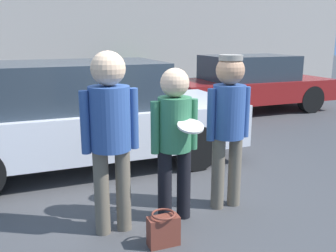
# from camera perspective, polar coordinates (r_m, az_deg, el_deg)

# --- Properties ---
(ground_plane) EXTENTS (56.00, 56.00, 0.00)m
(ground_plane) POSITION_cam_1_polar(r_m,az_deg,el_deg) (4.44, -1.49, -12.46)
(ground_plane) COLOR #3F3F42
(storefront_building) EXTENTS (24.00, 0.22, 4.29)m
(storefront_building) POSITION_cam_1_polar(r_m,az_deg,el_deg) (13.50, -16.18, 14.08)
(storefront_building) COLOR #B2A89E
(storefront_building) RESTS_ON ground
(person_left) EXTENTS (0.56, 0.39, 1.82)m
(person_left) POSITION_cam_1_polar(r_m,az_deg,el_deg) (3.63, -8.81, 0.05)
(person_left) COLOR #665B4C
(person_left) RESTS_ON ground
(person_middle_with_frisbee) EXTENTS (0.52, 0.56, 1.64)m
(person_middle_with_frisbee) POSITION_cam_1_polar(r_m,az_deg,el_deg) (3.88, 1.03, -1.03)
(person_middle_with_frisbee) COLOR black
(person_middle_with_frisbee) RESTS_ON ground
(person_right) EXTENTS (0.53, 0.36, 1.75)m
(person_right) POSITION_cam_1_polar(r_m,az_deg,el_deg) (4.21, 9.20, 1.29)
(person_right) COLOR #665B4C
(person_right) RESTS_ON ground
(parked_car_near) EXTENTS (4.70, 1.91, 1.58)m
(parked_car_near) POSITION_cam_1_polar(r_m,az_deg,el_deg) (5.81, -12.81, 1.72)
(parked_car_near) COLOR silver
(parked_car_near) RESTS_ON ground
(parked_car_far) EXTENTS (4.26, 1.83, 1.45)m
(parked_car_far) POSITION_cam_1_polar(r_m,az_deg,el_deg) (10.10, 12.29, 6.41)
(parked_car_far) COLOR maroon
(parked_car_far) RESTS_ON ground
(shrub) EXTENTS (1.15, 1.15, 1.15)m
(shrub) POSITION_cam_1_polar(r_m,az_deg,el_deg) (13.21, -6.08, 7.59)
(shrub) COLOR #285B2D
(shrub) RESTS_ON ground
(handbag) EXTENTS (0.30, 0.23, 0.33)m
(handbag) POSITION_cam_1_polar(r_m,az_deg,el_deg) (3.68, -0.70, -15.54)
(handbag) COLOR brown
(handbag) RESTS_ON ground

